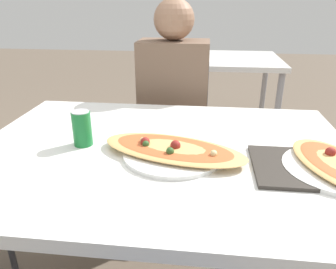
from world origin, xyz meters
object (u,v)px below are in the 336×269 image
at_px(dining_table, 162,165).
at_px(pizza_main, 173,150).
at_px(chair_far_seated, 175,128).
at_px(person_seated, 173,98).
at_px(soda_can, 83,128).

height_order(dining_table, pizza_main, pizza_main).
height_order(dining_table, chair_far_seated, chair_far_seated).
relative_size(person_seated, soda_can, 9.97).
xyz_separation_m(dining_table, pizza_main, (0.04, -0.05, 0.09)).
relative_size(chair_far_seated, person_seated, 0.71).
bearing_deg(pizza_main, soda_can, 170.68).
height_order(chair_far_seated, soda_can, chair_far_seated).
distance_m(dining_table, chair_far_seated, 0.84).
height_order(chair_far_seated, person_seated, person_seated).
xyz_separation_m(dining_table, person_seated, (-0.03, 0.71, 0.04)).
relative_size(pizza_main, soda_can, 4.26).
bearing_deg(chair_far_seated, dining_table, 92.30).
bearing_deg(dining_table, chair_far_seated, 92.30).
height_order(dining_table, person_seated, person_seated).
relative_size(dining_table, person_seated, 1.06).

